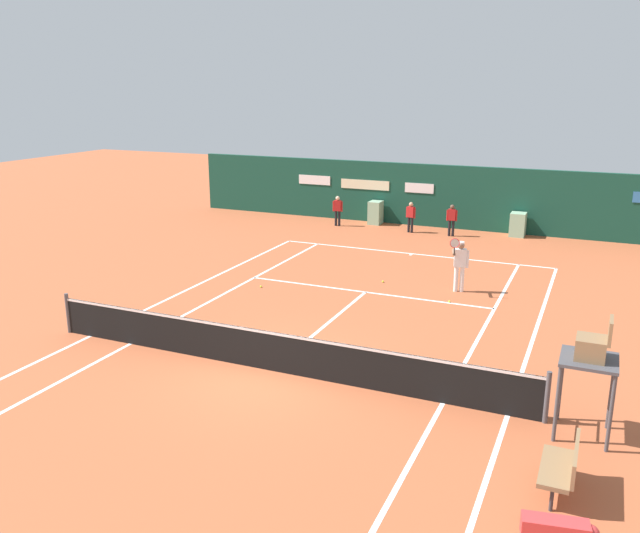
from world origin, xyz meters
The scene contains 13 objects.
ground_plane centered at (0.00, 0.58, 0.00)m, with size 80.00×80.00×0.01m.
tennis_net centered at (0.00, 0.00, 0.51)m, with size 12.10×0.10×1.07m.
sponsor_back_wall centered at (0.01, 16.97, 1.38)m, with size 25.00×1.02×2.84m.
umpire_chair centered at (6.67, -0.20, 1.56)m, with size 1.00×1.00×2.34m.
player_bench centered at (6.45, -2.28, 0.51)m, with size 0.54×1.25×0.88m.
equipment_bag centered at (6.55, -3.48, 0.16)m, with size 1.10×0.46×0.32m.
player_on_baseline centered at (2.67, 7.63, 0.98)m, with size 0.52×0.79×1.85m.
ball_kid_left_post centered at (-1.12, 15.34, 0.78)m, with size 0.44×0.22×1.35m.
ball_kid_centre_post centered at (-4.59, 15.34, 0.80)m, with size 0.46×0.23×1.39m.
ball_kid_right_post centered at (0.69, 15.34, 0.79)m, with size 0.46×0.21×1.37m.
tennis_ball_near_service_line centered at (0.18, 7.61, 0.03)m, with size 0.07×0.07×0.07m, color #CCE033.
tennis_ball_by_sideline centered at (2.66, 6.44, 0.03)m, with size 0.07×0.07×0.07m, color #CCE033.
tennis_ball_mid_court centered at (-3.26, 5.50, 0.03)m, with size 0.07×0.07×0.07m, color #CCE033.
Camera 1 is at (6.59, -12.25, 6.35)m, focal length 36.87 mm.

